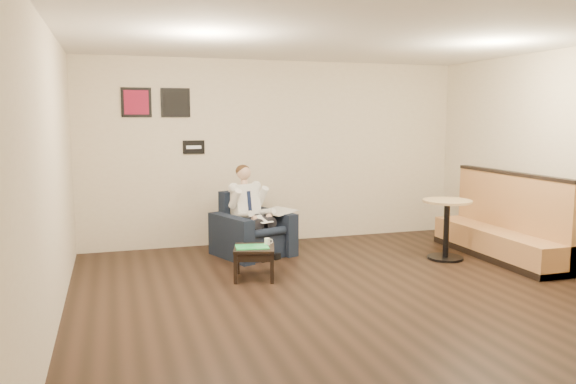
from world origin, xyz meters
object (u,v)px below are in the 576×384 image
object	(u,v)px
armchair	(253,224)
seated_man	(258,214)
side_table	(254,263)
coffee_mug	(267,242)
cafe_table	(446,230)
green_folder	(252,247)
banquette	(498,216)
smartphone	(258,244)

from	to	relation	value
armchair	seated_man	world-z (taller)	seated_man
side_table	coffee_mug	xyz separation A→B (m)	(0.18, 0.06, 0.24)
seated_man	coffee_mug	size ratio (longest dim) A/B	14.68
side_table	cafe_table	xyz separation A→B (m)	(2.75, 0.13, 0.22)
seated_man	green_folder	bearing A→B (deg)	-129.07
green_folder	cafe_table	distance (m)	2.78
armchair	seated_man	size ratio (longest dim) A/B	0.75
side_table	green_folder	size ratio (longest dim) A/B	1.22
banquette	green_folder	bearing A→B (deg)	179.86
seated_man	smartphone	size ratio (longest dim) A/B	9.96
banquette	cafe_table	distance (m)	0.75
armchair	side_table	bearing A→B (deg)	-124.28
side_table	green_folder	distance (m)	0.20
seated_man	cafe_table	xyz separation A→B (m)	(2.43, -0.91, -0.20)
side_table	banquette	world-z (taller)	banquette
green_folder	banquette	distance (m)	3.50
armchair	coffee_mug	bearing A→B (deg)	-115.79
green_folder	cafe_table	size ratio (longest dim) A/B	0.48
side_table	smartphone	xyz separation A→B (m)	(0.08, 0.12, 0.20)
coffee_mug	side_table	bearing A→B (deg)	-162.14
armchair	smartphone	bearing A→B (deg)	-121.54
smartphone	banquette	xyz separation A→B (m)	(3.38, -0.14, 0.19)
seated_man	armchair	bearing A→B (deg)	90.00
armchair	coffee_mug	distance (m)	1.09
smartphone	banquette	world-z (taller)	banquette
smartphone	armchair	bearing A→B (deg)	105.33
coffee_mug	cafe_table	world-z (taller)	cafe_table
banquette	coffee_mug	bearing A→B (deg)	178.68
coffee_mug	banquette	xyz separation A→B (m)	(3.28, -0.08, 0.15)
armchair	coffee_mug	xyz separation A→B (m)	(-0.09, -1.09, -0.01)
armchair	cafe_table	bearing A→B (deg)	-43.34
armchair	cafe_table	size ratio (longest dim) A/B	1.11
green_folder	side_table	bearing A→B (deg)	17.86
armchair	seated_man	xyz separation A→B (m)	(0.04, -0.11, 0.16)
green_folder	banquette	size ratio (longest dim) A/B	0.17
cafe_table	side_table	bearing A→B (deg)	-177.24
banquette	seated_man	bearing A→B (deg)	161.44
armchair	side_table	distance (m)	1.20
coffee_mug	banquette	world-z (taller)	banquette
armchair	green_folder	world-z (taller)	armchair
seated_man	side_table	bearing A→B (deg)	-127.72
coffee_mug	cafe_table	size ratio (longest dim) A/B	0.10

